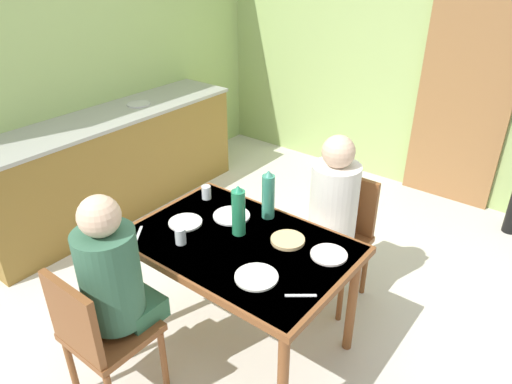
# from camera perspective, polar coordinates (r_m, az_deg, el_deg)

# --- Properties ---
(ground_plane) EXTENTS (6.41, 6.41, 0.00)m
(ground_plane) POSITION_cam_1_polar(r_m,az_deg,el_deg) (3.39, -3.24, -12.62)
(ground_plane) COLOR silver
(wall_back) EXTENTS (4.12, 0.10, 2.60)m
(wall_back) POSITION_cam_1_polar(r_m,az_deg,el_deg) (4.77, 16.83, 16.22)
(wall_back) COLOR #9DB76C
(wall_back) RESTS_ON ground_plane
(wall_left) EXTENTS (0.10, 3.70, 2.60)m
(wall_left) POSITION_cam_1_polar(r_m,az_deg,el_deg) (4.54, -18.03, 15.46)
(wall_left) COLOR #9FBC6E
(wall_left) RESTS_ON ground_plane
(door_wooden) EXTENTS (0.80, 0.05, 2.00)m
(door_wooden) POSITION_cam_1_polar(r_m,az_deg,el_deg) (4.57, 23.90, 10.57)
(door_wooden) COLOR olive
(door_wooden) RESTS_ON ground_plane
(kitchen_counter) EXTENTS (0.61, 2.48, 0.91)m
(kitchen_counter) POSITION_cam_1_polar(r_m,az_deg,el_deg) (4.38, -16.99, 3.33)
(kitchen_counter) COLOR olive
(kitchen_counter) RESTS_ON ground_plane
(dining_table) EXTENTS (1.25, 0.84, 0.74)m
(dining_table) POSITION_cam_1_polar(r_m,az_deg,el_deg) (2.67, -1.99, -7.47)
(dining_table) COLOR brown
(dining_table) RESTS_ON ground_plane
(chair_near_diner) EXTENTS (0.40, 0.40, 0.87)m
(chair_near_diner) POSITION_cam_1_polar(r_m,az_deg,el_deg) (2.56, -18.56, -15.88)
(chair_near_diner) COLOR brown
(chair_near_diner) RESTS_ON ground_plane
(chair_far_diner) EXTENTS (0.40, 0.40, 0.87)m
(chair_far_diner) POSITION_cam_1_polar(r_m,az_deg,el_deg) (3.20, 10.10, -4.71)
(chair_far_diner) COLOR brown
(chair_far_diner) RESTS_ON ground_plane
(person_near_diner) EXTENTS (0.30, 0.37, 0.77)m
(person_near_diner) POSITION_cam_1_polar(r_m,az_deg,el_deg) (2.43, -16.99, -9.48)
(person_near_diner) COLOR #326748
(person_near_diner) RESTS_ON ground_plane
(person_far_diner) EXTENTS (0.30, 0.37, 0.77)m
(person_far_diner) POSITION_cam_1_polar(r_m,az_deg,el_deg) (2.95, 9.28, -1.27)
(person_far_diner) COLOR silver
(person_far_diner) RESTS_ON ground_plane
(water_bottle_green_near) EXTENTS (0.08, 0.08, 0.31)m
(water_bottle_green_near) POSITION_cam_1_polar(r_m,az_deg,el_deg) (2.77, 1.50, -0.42)
(water_bottle_green_near) COLOR #35866B
(water_bottle_green_near) RESTS_ON dining_table
(water_bottle_green_far) EXTENTS (0.08, 0.08, 0.31)m
(water_bottle_green_far) POSITION_cam_1_polar(r_m,az_deg,el_deg) (2.62, -2.13, -2.35)
(water_bottle_green_far) COLOR #247F51
(water_bottle_green_far) RESTS_ON dining_table
(dinner_plate_near_left) EXTENTS (0.22, 0.22, 0.01)m
(dinner_plate_near_left) POSITION_cam_1_polar(r_m,az_deg,el_deg) (2.85, -2.98, -2.88)
(dinner_plate_near_left) COLOR white
(dinner_plate_near_left) RESTS_ON dining_table
(dinner_plate_near_right) EXTENTS (0.20, 0.20, 0.01)m
(dinner_plate_near_right) POSITION_cam_1_polar(r_m,az_deg,el_deg) (2.81, -8.55, -3.65)
(dinner_plate_near_right) COLOR white
(dinner_plate_near_right) RESTS_ON dining_table
(dinner_plate_far_center) EXTENTS (0.22, 0.22, 0.01)m
(dinner_plate_far_center) POSITION_cam_1_polar(r_m,az_deg,el_deg) (2.37, 0.05, -10.25)
(dinner_plate_far_center) COLOR white
(dinner_plate_far_center) RESTS_ON dining_table
(dinner_plate_far_side) EXTENTS (0.20, 0.20, 0.01)m
(dinner_plate_far_side) POSITION_cam_1_polar(r_m,az_deg,el_deg) (2.54, 8.82, -7.51)
(dinner_plate_far_side) COLOR white
(dinner_plate_far_side) RESTS_ON dining_table
(drinking_glass_by_near_diner) EXTENTS (0.06, 0.06, 0.09)m
(drinking_glass_by_near_diner) POSITION_cam_1_polar(r_m,az_deg,el_deg) (3.03, -6.06, -0.06)
(drinking_glass_by_near_diner) COLOR silver
(drinking_glass_by_near_diner) RESTS_ON dining_table
(drinking_glass_by_far_diner) EXTENTS (0.06, 0.06, 0.09)m
(drinking_glass_by_far_diner) POSITION_cam_1_polar(r_m,az_deg,el_deg) (2.62, -9.14, -5.28)
(drinking_glass_by_far_diner) COLOR silver
(drinking_glass_by_far_diner) RESTS_ON dining_table
(bread_plate_sliced) EXTENTS (0.19, 0.19, 0.02)m
(bread_plate_sliced) POSITION_cam_1_polar(r_m,az_deg,el_deg) (2.62, 3.86, -5.83)
(bread_plate_sliced) COLOR #DBB77A
(bread_plate_sliced) RESTS_ON dining_table
(cutlery_knife_near) EXTENTS (0.10, 0.13, 0.00)m
(cutlery_knife_near) POSITION_cam_1_polar(r_m,az_deg,el_deg) (2.77, -14.02, -4.91)
(cutlery_knife_near) COLOR silver
(cutlery_knife_near) RESTS_ON dining_table
(cutlery_fork_near) EXTENTS (0.13, 0.11, 0.00)m
(cutlery_fork_near) POSITION_cam_1_polar(r_m,az_deg,el_deg) (2.28, 5.44, -12.38)
(cutlery_fork_near) COLOR silver
(cutlery_fork_near) RESTS_ON dining_table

